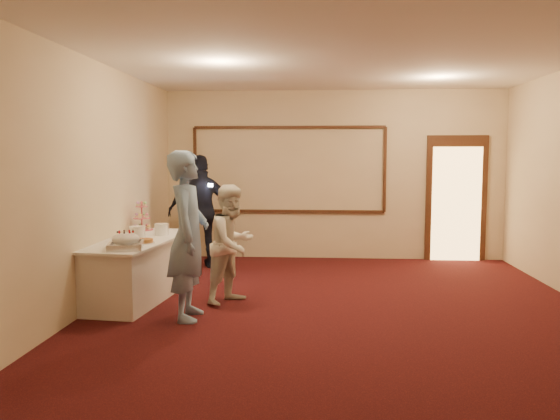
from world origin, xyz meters
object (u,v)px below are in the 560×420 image
object	(u,v)px
plate_stack_b	(162,229)
guest	(202,211)
plate_stack_a	(137,233)
pavlova_tray	(126,241)
cupcake_stand	(142,219)
woman	(232,244)
tart	(144,241)
buffet_table	(140,268)
man	(188,235)

from	to	relation	value
plate_stack_b	guest	bearing A→B (deg)	82.87
plate_stack_a	guest	bearing A→B (deg)	78.78
pavlova_tray	cupcake_stand	xyz separation A→B (m)	(-0.32, 1.57, 0.08)
cupcake_stand	plate_stack_a	bearing A→B (deg)	-75.50
plate_stack_a	woman	bearing A→B (deg)	-4.43
plate_stack_a	tart	size ratio (longest dim) A/B	0.78
plate_stack_a	guest	xyz separation A→B (m)	(0.40, 2.04, 0.07)
buffet_table	plate_stack_b	size ratio (longest dim) A/B	11.56
plate_stack_b	tart	xyz separation A→B (m)	(-0.02, -0.70, -0.05)
pavlova_tray	woman	size ratio (longest dim) A/B	0.38
pavlova_tray	tart	size ratio (longest dim) A/B	2.13
buffet_table	pavlova_tray	xyz separation A→B (m)	(0.08, -0.72, 0.47)
man	buffet_table	bearing A→B (deg)	41.38
cupcake_stand	tart	bearing A→B (deg)	-71.05
woman	guest	size ratio (longest dim) A/B	0.80
buffet_table	plate_stack_a	world-z (taller)	plate_stack_a
plate_stack_b	man	world-z (taller)	man
buffet_table	pavlova_tray	bearing A→B (deg)	-83.26
woman	man	bearing A→B (deg)	-176.02
pavlova_tray	plate_stack_b	size ratio (longest dim) A/B	2.96
buffet_table	cupcake_stand	size ratio (longest dim) A/B	4.77
pavlova_tray	guest	world-z (taller)	guest
plate_stack_b	man	distance (m)	1.38
tart	guest	distance (m)	2.35
buffet_table	woman	size ratio (longest dim) A/B	1.49
plate_stack_a	plate_stack_b	xyz separation A→B (m)	(0.20, 0.40, -0.01)
pavlova_tray	guest	size ratio (longest dim) A/B	0.30
guest	cupcake_stand	bearing A→B (deg)	44.06
plate_stack_a	woman	distance (m)	1.25
buffet_table	tart	bearing A→B (deg)	-62.82
woman	pavlova_tray	bearing A→B (deg)	149.24
tart	cupcake_stand	bearing A→B (deg)	108.95
buffet_table	guest	distance (m)	2.11
plate_stack_a	plate_stack_b	size ratio (longest dim) A/B	1.09
plate_stack_a	guest	world-z (taller)	guest
buffet_table	pavlova_tray	size ratio (longest dim) A/B	3.90
woman	tart	bearing A→B (deg)	133.08
tart	man	xyz separation A→B (m)	(0.68, -0.51, 0.15)
cupcake_stand	plate_stack_a	size ratio (longest dim) A/B	2.23
cupcake_stand	guest	world-z (taller)	guest
pavlova_tray	man	bearing A→B (deg)	-9.61
woman	guest	distance (m)	2.30
cupcake_stand	tart	world-z (taller)	cupcake_stand
plate_stack_b	cupcake_stand	bearing A→B (deg)	131.16
cupcake_stand	man	size ratio (longest dim) A/B	0.24
buffet_table	plate_stack_b	world-z (taller)	plate_stack_b
buffet_table	plate_stack_a	size ratio (longest dim) A/B	10.64
pavlova_tray	guest	xyz separation A→B (m)	(0.31, 2.71, 0.08)
tart	man	size ratio (longest dim) A/B	0.14
plate_stack_a	buffet_table	bearing A→B (deg)	83.37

